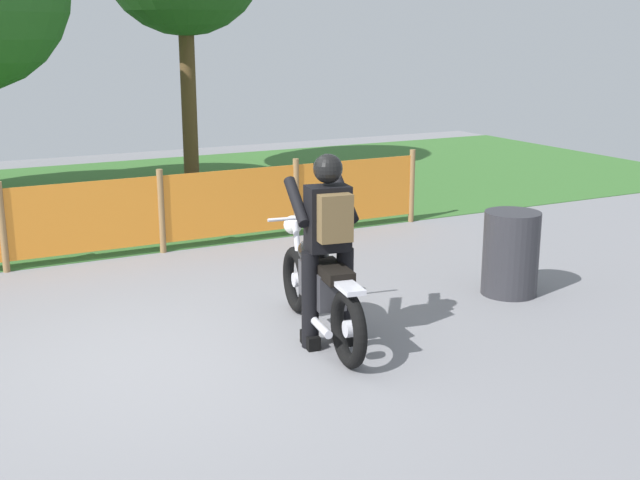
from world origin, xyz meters
TOP-DOWN VIEW (x-y plane):
  - ground at (0.00, 0.00)m, footprint 24.00×24.00m
  - grass_verge at (0.00, 7.03)m, footprint 24.00×7.55m
  - barrier_fence at (-0.00, 3.26)m, footprint 9.30×0.08m
  - motorcycle_lead at (1.35, -0.17)m, footprint 0.66×2.07m
  - rider_lead at (1.32, -0.39)m, footprint 0.60×0.72m
  - spare_drum at (3.68, 0.00)m, footprint 0.58×0.58m

SIDE VIEW (x-z plane):
  - ground at x=0.00m, z-range -0.02..0.00m
  - grass_verge at x=0.00m, z-range 0.00..0.01m
  - spare_drum at x=3.68m, z-range 0.00..0.88m
  - motorcycle_lead at x=1.35m, z-range -0.01..0.97m
  - barrier_fence at x=0.00m, z-range 0.01..1.06m
  - rider_lead at x=1.32m, z-range 0.11..1.80m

